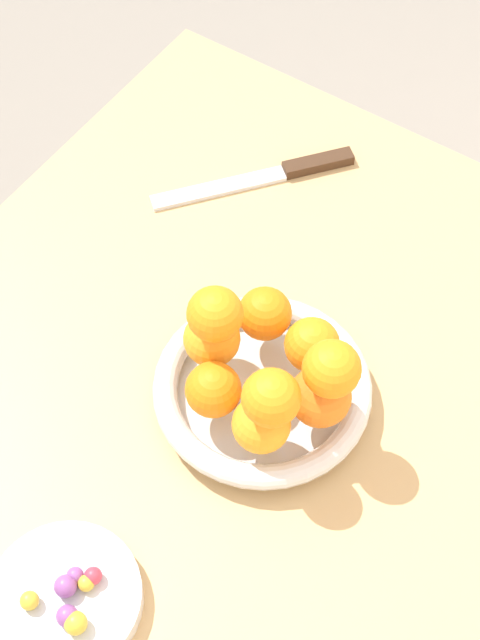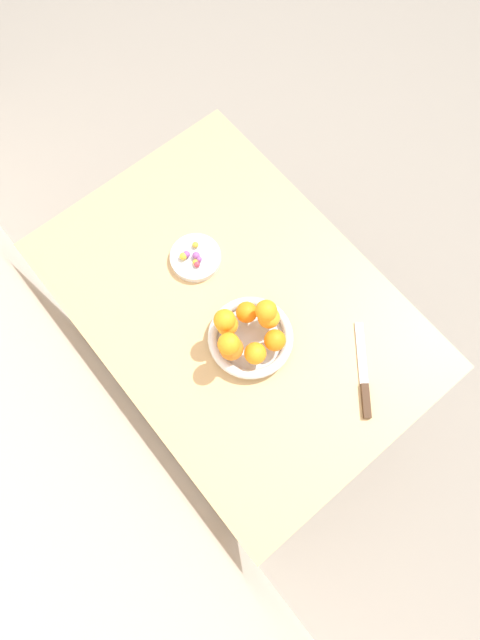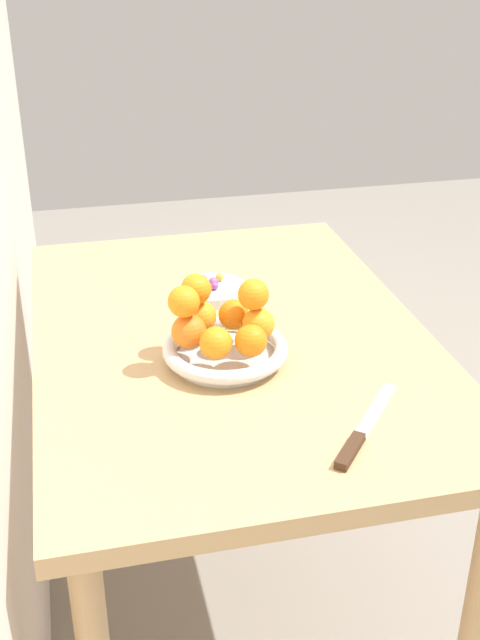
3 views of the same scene
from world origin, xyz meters
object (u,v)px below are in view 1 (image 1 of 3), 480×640
orange_0 (261,424)px  orange_7 (215,314)px  candy_ball_1 (76,623)px  candy_ball_3 (78,577)px  orange_6 (332,369)px  candy_ball_2 (70,589)px  candy_ball_4 (93,576)px  orange_8 (271,398)px  orange_1 (320,397)px  knife (272,175)px  orange_4 (212,339)px  candy_ball_0 (67,616)px  orange_2 (312,345)px  candy_dish (69,600)px  orange_3 (265,314)px  fruit_bowl (262,390)px  dining_table (180,497)px  orange_5 (213,390)px  candy_ball_6 (29,601)px  candy_ball_5 (86,583)px

orange_0 → orange_7: orange_7 is taller
candy_ball_1 → orange_0: bearing=171.0°
orange_0 → candy_ball_3: (0.21, -0.07, -0.04)m
orange_6 → candy_ball_2: bearing=-20.1°
orange_7 → candy_ball_4: (0.25, 0.03, -0.10)m
orange_8 → candy_ball_1: (0.25, -0.05, -0.09)m
orange_1 → knife: orange_1 is taller
orange_4 → candy_ball_0: orange_4 is taller
orange_7 → orange_8: size_ratio=1.00×
orange_2 → candy_dish: bearing=-9.8°
orange_0 → orange_2: 0.11m
candy_ball_3 → orange_3: bearing=-179.5°
candy_dish → orange_1: size_ratio=2.31×
fruit_bowl → orange_8: size_ratio=4.06×
candy_ball_2 → orange_4: bearing=-173.3°
candy_dish → candy_ball_4: 0.04m
dining_table → orange_4: size_ratio=18.48×
orange_2 → orange_6: orange_6 is taller
dining_table → orange_7: (-0.10, -0.02, 0.22)m
orange_2 → orange_6: size_ratio=1.02×
candy_dish → orange_4: (-0.28, -0.03, 0.06)m
candy_ball_4 → orange_5: bearing=-178.0°
orange_0 → candy_ball_6: orange_0 is taller
dining_table → candy_ball_2: 0.21m
orange_6 → orange_8: (0.06, -0.03, -0.00)m
candy_ball_2 → candy_ball_4: 0.02m
orange_5 → candy_ball_4: (0.21, 0.01, -0.04)m
orange_1 → orange_5: orange_1 is taller
orange_2 → orange_8: bearing=8.2°
fruit_bowl → candy_ball_4: same height
candy_ball_5 → orange_4: bearing=-171.2°
knife → fruit_bowl: bearing=31.0°
orange_2 → candy_ball_6: 0.37m
orange_2 → orange_7: size_ratio=1.03×
candy_ball_3 → candy_ball_1: bearing=37.2°
orange_4 → orange_0: bearing=60.6°
orange_7 → dining_table: bearing=10.5°
dining_table → knife: knife is taller
dining_table → candy_ball_4: 0.19m
fruit_bowl → candy_ball_2: 0.28m
orange_0 → candy_ball_2: (0.22, -0.06, -0.04)m
orange_6 → candy_ball_1: (0.30, -0.08, -0.10)m
candy_ball_2 → candy_ball_3: (-0.01, -0.00, -0.00)m
dining_table → orange_8: size_ratio=19.43×
orange_2 → candy_ball_0: bearing=-7.0°
candy_ball_2 → fruit_bowl: bearing=174.0°
candy_ball_3 → knife: bearing=-166.2°
fruit_bowl → orange_1: bearing=91.4°
orange_4 → orange_6: bearing=91.4°
candy_ball_1 → orange_3: bearing=-175.4°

